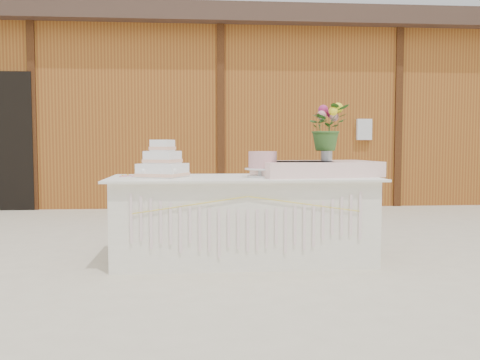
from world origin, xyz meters
The scene contains 9 objects.
ground centered at (0.00, 0.00, 0.00)m, with size 80.00×80.00×0.00m, color beige.
barn centered at (-0.01, 5.99, 1.68)m, with size 12.60×4.60×3.30m.
cake_table centered at (0.00, 0.00, 0.39)m, with size 2.40×1.00×0.77m.
wedding_cake centered at (-0.72, 0.01, 0.88)m, with size 0.49×0.49×0.34m.
pink_cake_stand centered at (0.17, -0.08, 0.90)m, with size 0.32×0.32×0.23m.
satin_runner centered at (0.68, 0.04, 0.84)m, with size 1.09×0.63×0.14m, color #F7CBC7.
flower_vase centered at (0.78, 0.06, 0.98)m, with size 0.11×0.11×0.15m, color #BBBBC0.
bouquet centered at (0.78, 0.06, 1.27)m, with size 0.38×0.33×0.43m, color #356127.
loose_flowers centered at (-1.03, 0.10, 0.78)m, with size 0.14×0.34×0.02m, color pink, non-canonical shape.
Camera 1 is at (-0.44, -4.81, 1.08)m, focal length 40.00 mm.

